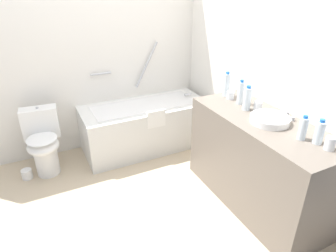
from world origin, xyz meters
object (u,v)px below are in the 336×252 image
(toilet, at_px, (43,142))
(sink_faucet, at_px, (286,115))
(bathtub, at_px, (145,124))
(drinking_glass_0, at_px, (330,143))
(sink_basin, at_px, (270,119))
(toilet_paper_roll, at_px, (27,174))
(drinking_glass_2, at_px, (258,106))
(water_bottle_4, at_px, (303,128))
(water_bottle_0, at_px, (247,99))
(water_bottle_1, at_px, (241,93))
(drinking_glass_1, at_px, (231,95))
(water_bottle_3, at_px, (227,85))
(water_bottle_2, at_px, (319,132))

(toilet, bearing_deg, sink_faucet, 58.20)
(bathtub, height_order, drinking_glass_0, bathtub)
(sink_basin, xyz_separation_m, toilet_paper_roll, (-1.96, 1.40, -0.84))
(sink_faucet, relative_size, drinking_glass_2, 1.63)
(sink_faucet, distance_m, drinking_glass_0, 0.53)
(sink_basin, bearing_deg, water_bottle_4, -88.79)
(sink_basin, height_order, water_bottle_0, water_bottle_0)
(toilet, distance_m, drinking_glass_2, 2.25)
(drinking_glass_0, distance_m, toilet_paper_roll, 2.92)
(bathtub, bearing_deg, water_bottle_1, -60.91)
(sink_faucet, height_order, toilet_paper_roll, sink_faucet)
(water_bottle_1, bearing_deg, bathtub, 119.09)
(water_bottle_0, bearing_deg, water_bottle_1, 75.09)
(water_bottle_1, height_order, drinking_glass_2, water_bottle_1)
(water_bottle_4, bearing_deg, toilet_paper_roll, 138.85)
(toilet, xyz_separation_m, drinking_glass_1, (1.77, -0.87, 0.54))
(sink_basin, height_order, drinking_glass_1, drinking_glass_1)
(sink_faucet, height_order, drinking_glass_2, drinking_glass_2)
(water_bottle_0, height_order, drinking_glass_1, water_bottle_0)
(water_bottle_3, distance_m, toilet_paper_roll, 2.33)
(sink_faucet, distance_m, water_bottle_1, 0.47)
(water_bottle_0, distance_m, water_bottle_3, 0.38)
(water_bottle_0, xyz_separation_m, water_bottle_1, (0.04, 0.14, 0.00))
(drinking_glass_0, relative_size, toilet_paper_roll, 0.87)
(drinking_glass_1, distance_m, drinking_glass_2, 0.35)
(sink_faucet, bearing_deg, water_bottle_4, -119.36)
(toilet_paper_roll, bearing_deg, water_bottle_3, -19.87)
(bathtub, xyz_separation_m, toilet_paper_roll, (-1.43, -0.07, -0.26))
(water_bottle_1, xyz_separation_m, water_bottle_3, (0.01, 0.23, 0.01))
(water_bottle_1, relative_size, drinking_glass_1, 3.10)
(bathtub, height_order, sink_faucet, bathtub)
(bathtub, height_order, water_bottle_3, bathtub)
(water_bottle_0, distance_m, drinking_glass_1, 0.29)
(water_bottle_3, bearing_deg, water_bottle_2, -89.18)
(sink_basin, distance_m, water_bottle_3, 0.68)
(water_bottle_1, relative_size, water_bottle_3, 0.94)
(sink_faucet, bearing_deg, water_bottle_2, -106.63)
(water_bottle_1, xyz_separation_m, drinking_glass_0, (0.03, -0.96, -0.06))
(sink_faucet, xyz_separation_m, water_bottle_3, (-0.14, 0.68, 0.09))
(bathtub, distance_m, toilet_paper_roll, 1.45)
(toilet, height_order, sink_faucet, sink_faucet)
(toilet, distance_m, drinking_glass_1, 2.05)
(water_bottle_0, relative_size, water_bottle_2, 1.19)
(drinking_glass_1, bearing_deg, bathtub, 122.66)
(water_bottle_3, distance_m, drinking_glass_1, 0.12)
(bathtub, height_order, drinking_glass_2, bathtub)
(toilet_paper_roll, bearing_deg, drinking_glass_1, -22.29)
(water_bottle_4, height_order, drinking_glass_0, water_bottle_4)
(bathtub, distance_m, sink_basin, 1.68)
(water_bottle_0, xyz_separation_m, drinking_glass_0, (0.06, -0.81, -0.06))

